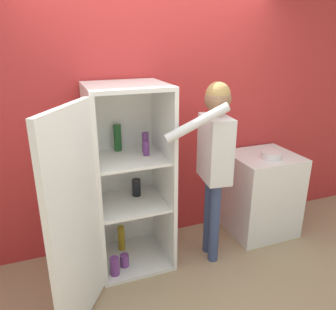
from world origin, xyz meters
TOP-DOWN VIEW (x-y plane):
  - ground_plane at (0.00, 0.00)m, footprint 12.00×12.00m
  - wall_back at (0.00, 0.98)m, footprint 7.00×0.06m
  - refrigerator at (-0.46, 0.53)m, footprint 1.09×1.22m
  - person at (0.40, 0.39)m, footprint 0.68×0.50m
  - counter at (1.14, 0.62)m, footprint 0.69×0.62m
  - bowl at (1.13, 0.51)m, footprint 0.20×0.20m

SIDE VIEW (x-z plane):
  - ground_plane at x=0.00m, z-range 0.00..0.00m
  - counter at x=1.14m, z-range 0.00..0.90m
  - refrigerator at x=-0.46m, z-range -0.01..1.71m
  - bowl at x=1.13m, z-range 0.90..0.98m
  - person at x=0.40m, z-range 0.27..2.00m
  - wall_back at x=0.00m, z-range 0.00..2.55m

